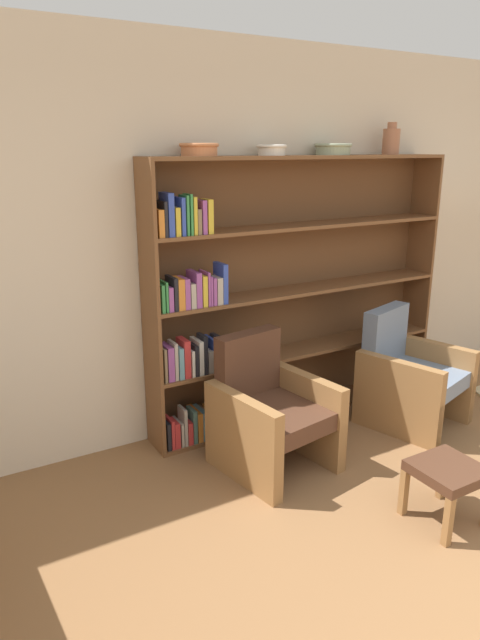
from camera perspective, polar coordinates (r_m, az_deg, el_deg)
name	(u,v)px	position (r m, az deg, el deg)	size (l,w,h in m)	color
wall_back	(248,241)	(4.23, 0.82, 7.92)	(12.00, 0.06, 2.75)	beige
bookshelf	(278,298)	(4.26, 3.79, 2.23)	(2.47, 0.30, 1.98)	brown
bowl_slate	(199,149)	(3.78, -4.11, 16.73)	(0.26, 0.26, 0.08)	#C67547
bowl_copper	(272,149)	(4.05, 3.18, 16.70)	(0.21, 0.21, 0.07)	silver
bowl_terracotta	(333,148)	(4.37, 9.28, 16.58)	(0.27, 0.27, 0.08)	gray
vase_tall	(391,141)	(4.74, 14.88, 16.95)	(0.13, 0.13, 0.24)	#A36647
armchair_leather	(270,412)	(3.79, 2.98, -9.14)	(0.74, 0.77, 0.86)	olive
armchair_cushioned	(409,375)	(4.54, 16.54, -5.28)	(0.81, 0.84, 0.86)	olive
footstool	(448,476)	(3.48, 20.05, -14.43)	(0.36, 0.36, 0.35)	olive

